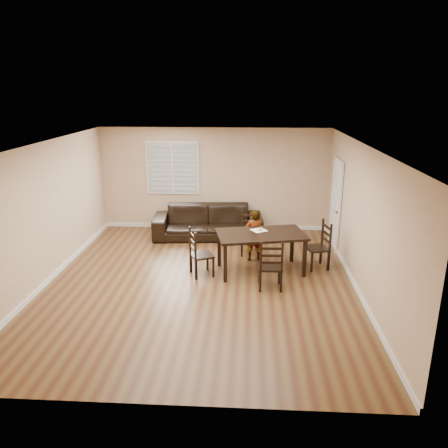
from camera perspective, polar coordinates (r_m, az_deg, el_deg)
The scene contains 11 objects.
ground at distance 8.71m, azimuth -3.07°, elevation -7.59°, with size 7.00×7.00×0.00m, color brown.
room at distance 8.28m, azimuth -2.89°, elevation 4.33°, with size 6.04×7.04×2.72m.
dining_table at distance 8.96m, azimuth 4.84°, elevation -1.75°, with size 1.94×1.35×0.83m.
chair_near at distance 10.09m, azimuth 3.45°, elevation -1.28°, with size 0.46×0.43×0.99m.
chair_far at distance 8.23m, azimuth 6.14°, elevation -5.80°, with size 0.46×0.43×0.99m.
chair_left at distance 8.84m, azimuth -3.66°, elevation -4.04°, with size 0.56×0.58×0.99m.
chair_right at distance 9.46m, azimuth 12.74°, elevation -2.91°, with size 0.53×0.55×1.02m.
child at distance 9.61m, azimuth 3.93°, elevation -1.47°, with size 0.42×0.27×1.15m, color gray.
napkin at distance 9.12m, azimuth 4.56°, elevation -0.82°, with size 0.28×0.28×0.00m, color beige.
donut at distance 9.12m, azimuth 4.70°, elevation -0.67°, with size 0.11×0.11×0.04m.
sofa at distance 11.14m, azimuth -2.11°, elevation 0.29°, with size 2.75×1.07×0.80m, color black.
Camera 1 is at (0.93, -7.84, 3.68)m, focal length 35.00 mm.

